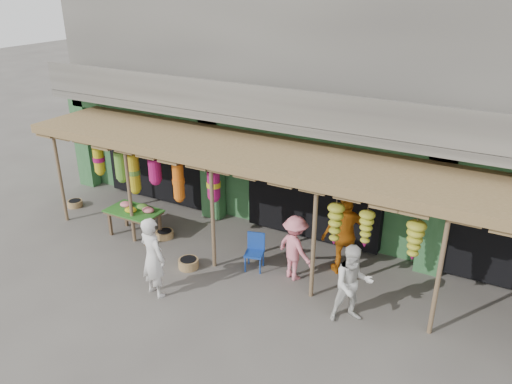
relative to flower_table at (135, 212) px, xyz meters
The scene contains 12 objects.
ground 4.22m from the flower_table, ahead, with size 80.00×80.00×0.00m, color #514C47.
building 6.88m from the flower_table, 49.02° to the left, with size 16.40×6.80×7.00m.
awning 4.50m from the flower_table, 10.21° to the left, with size 14.00×2.70×2.79m.
flower_table is the anchor object (origin of this frame).
blue_chair 3.54m from the flower_table, ahead, with size 0.52×0.52×0.88m.
basket_left 2.94m from the flower_table, behind, with size 0.44×0.44×0.18m, color brown.
basket_mid 0.98m from the flower_table, 19.97° to the left, with size 0.47×0.47×0.18m, color olive.
basket_right 2.33m from the flower_table, 16.51° to the right, with size 0.48×0.48×0.22m, color #A3744C.
person_front 2.85m from the flower_table, 40.45° to the right, with size 0.67×0.44×1.84m, color silver.
person_right 6.19m from the flower_table, ahead, with size 0.82×0.64×1.68m, color silver.
person_vendor 5.51m from the flower_table, 10.42° to the left, with size 1.13×0.47×1.93m, color #C76A12.
person_shopper 4.54m from the flower_table, ahead, with size 1.00×0.58×1.55m, color pink.
Camera 1 is at (4.32, -8.67, 6.43)m, focal length 35.00 mm.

